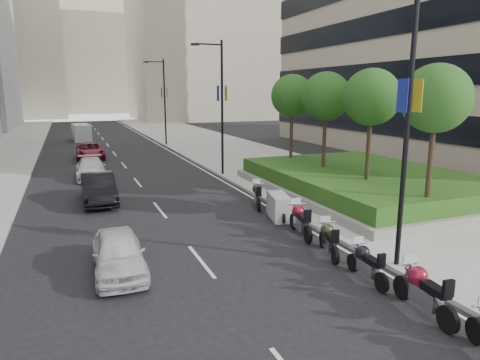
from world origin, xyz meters
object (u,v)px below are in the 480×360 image
motorcycle_3 (329,239)px  car_b (98,188)px  motorcycle_6 (257,195)px  car_c (91,168)px  lamp_post_2 (163,98)px  car_a (118,253)px  lamp_post_0 (404,114)px  lamp_post_1 (220,101)px  motorcycle_1 (423,291)px  delivery_van (82,133)px  motorcycle_2 (366,263)px  motorcycle_5 (279,207)px  motorcycle_4 (300,220)px  car_d (90,151)px

motorcycle_3 → car_b: bearing=50.8°
motorcycle_6 → car_c: bearing=53.7°
lamp_post_2 → car_a: size_ratio=2.29×
lamp_post_0 → lamp_post_1: same height
motorcycle_1 → motorcycle_6: motorcycle_1 is taller
car_c → delivery_van: delivery_van is taller
motorcycle_2 → motorcycle_5: size_ratio=1.06×
motorcycle_6 → car_b: car_b is taller
lamp_post_0 → car_b: size_ratio=1.94×
motorcycle_2 → motorcycle_4: (0.23, 4.45, 0.08)m
motorcycle_1 → motorcycle_6: bearing=4.8°
car_b → car_c: (-0.00, 6.91, -0.09)m
lamp_post_0 → motorcycle_2: (-1.38, -0.38, -4.50)m
motorcycle_1 → car_c: car_c is taller
motorcycle_3 → car_d: car_d is taller
motorcycle_6 → lamp_post_0: bearing=-154.9°
motorcycle_2 → motorcycle_4: 4.46m
lamp_post_0 → motorcycle_3: size_ratio=4.22×
lamp_post_1 → motorcycle_5: bearing=-94.8°
lamp_post_2 → motorcycle_5: size_ratio=4.49×
lamp_post_0 → lamp_post_2: 35.00m
motorcycle_4 → motorcycle_3: bearing=-172.3°
motorcycle_4 → motorcycle_5: size_ratio=1.20×
motorcycle_1 → motorcycle_4: size_ratio=1.02×
lamp_post_2 → lamp_post_0: bearing=-90.0°
motorcycle_4 → motorcycle_6: size_ratio=1.11×
motorcycle_2 → motorcycle_5: (0.49, 6.85, 0.00)m
motorcycle_6 → motorcycle_3: bearing=-163.7°
lamp_post_1 → car_b: (-8.30, -4.40, -4.30)m
lamp_post_0 → car_c: (-8.30, 19.51, -4.39)m
lamp_post_1 → motorcycle_5: (-0.89, -10.53, -4.50)m
car_d → delivery_van: bearing=91.4°
motorcycle_3 → car_a: car_a is taller
car_b → delivery_van: (0.24, 30.79, 0.13)m
motorcycle_4 → car_c: bearing=35.6°
motorcycle_1 → delivery_van: delivery_van is taller
lamp_post_1 → car_c: bearing=163.2°
motorcycle_2 → delivery_van: 44.27m
car_b → motorcycle_4: bearing=-50.2°
lamp_post_2 → car_b: size_ratio=1.94×
car_c → car_d: size_ratio=0.93×
motorcycle_2 → motorcycle_1: bearing=-172.8°
motorcycle_2 → delivery_van: bearing=13.8°
motorcycle_1 → motorcycle_5: 9.05m
lamp_post_0 → lamp_post_1: bearing=90.0°
motorcycle_4 → car_d: car_d is taller
lamp_post_2 → motorcycle_5: bearing=-91.8°
car_c → motorcycle_4: bearing=-63.7°
motorcycle_3 → motorcycle_5: bearing=13.0°
lamp_post_2 → motorcycle_5: 28.89m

